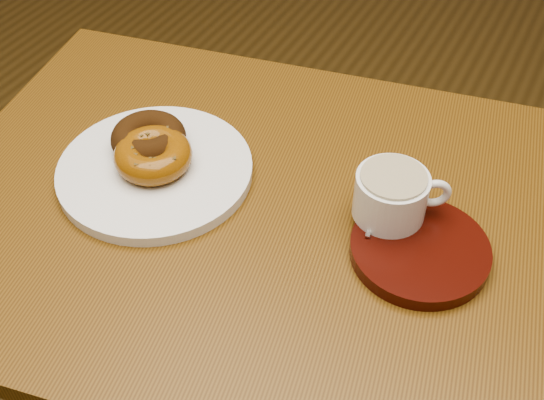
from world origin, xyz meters
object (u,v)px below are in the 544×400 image
at_px(saucer, 420,250).
at_px(coffee_cup, 392,195).
at_px(cafe_table, 259,269).
at_px(donut_plate, 155,170).

xyz_separation_m(saucer, coffee_cup, (-0.05, 0.03, 0.04)).
distance_m(cafe_table, saucer, 0.25).
relative_size(cafe_table, donut_plate, 3.67).
distance_m(cafe_table, coffee_cup, 0.24).
xyz_separation_m(donut_plate, saucer, (0.36, 0.03, 0.00)).
xyz_separation_m(donut_plate, coffee_cup, (0.31, 0.06, 0.04)).
bearing_deg(cafe_table, saucer, -6.03).
bearing_deg(coffee_cup, donut_plate, 162.40).
distance_m(donut_plate, coffee_cup, 0.31).
xyz_separation_m(cafe_table, coffee_cup, (0.16, 0.05, 0.18)).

